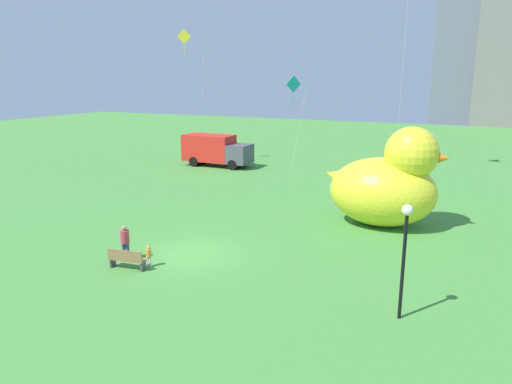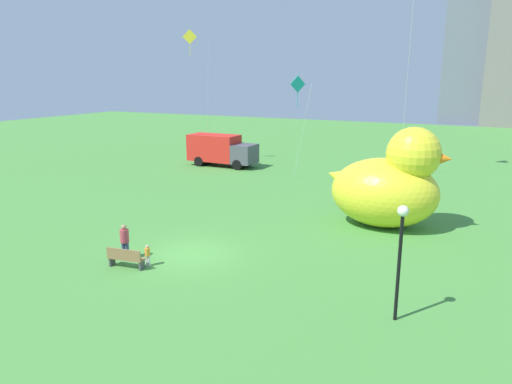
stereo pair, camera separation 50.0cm
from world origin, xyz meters
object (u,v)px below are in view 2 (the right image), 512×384
at_px(person_child, 148,254).
at_px(giant_inflatable_duck, 389,185).
at_px(park_bench, 125,258).
at_px(lamppost, 401,241).
at_px(kite_teal, 298,87).
at_px(person_adult, 125,240).
at_px(kite_yellow, 191,43).
at_px(box_truck, 221,150).

bearing_deg(person_child, giant_inflatable_duck, 51.92).
bearing_deg(person_child, park_bench, -138.21).
relative_size(person_child, lamppost, 0.24).
height_order(lamppost, kite_teal, kite_teal).
relative_size(person_adult, kite_yellow, 0.13).
relative_size(person_adult, giant_inflatable_duck, 0.24).
height_order(person_adult, lamppost, lamppost).
xyz_separation_m(kite_yellow, kite_teal, (11.39, -2.66, -3.73)).
relative_size(person_adult, person_child, 1.68).
distance_m(person_adult, person_child, 1.51).
relative_size(giant_inflatable_duck, box_truck, 1.04).
bearing_deg(giant_inflatable_duck, kite_teal, 135.14).
distance_m(box_truck, kite_yellow, 9.93).
bearing_deg(lamppost, kite_yellow, 136.01).
distance_m(person_adult, box_truck, 23.21).
height_order(person_child, giant_inflatable_duck, giant_inflatable_duck).
xyz_separation_m(person_child, box_truck, (-9.34, 22.03, 0.92)).
bearing_deg(box_truck, giant_inflatable_duck, -33.65).
distance_m(person_child, kite_teal, 20.39).
bearing_deg(person_adult, box_truck, 109.90).
xyz_separation_m(lamppost, kite_teal, (-11.30, 19.24, 4.42)).
bearing_deg(box_truck, person_adult, -70.10).
relative_size(box_truck, kite_teal, 0.79).
bearing_deg(person_child, kite_teal, 92.21).
height_order(park_bench, person_child, person_child).
bearing_deg(kite_teal, park_bench, -89.87).
bearing_deg(kite_yellow, park_bench, -63.08).
bearing_deg(kite_yellow, person_child, -61.01).
bearing_deg(person_child, kite_yellow, 118.99).
bearing_deg(park_bench, giant_inflatable_duck, 51.26).
bearing_deg(lamppost, person_child, 179.99).
bearing_deg(lamppost, giant_inflatable_duck, 103.07).
height_order(park_bench, kite_yellow, kite_yellow).
relative_size(person_adult, lamppost, 0.40).
height_order(box_truck, kite_teal, kite_teal).
xyz_separation_m(park_bench, lamppost, (11.25, 0.62, 2.35)).
bearing_deg(kite_yellow, lamppost, -43.99).
xyz_separation_m(box_truck, kite_teal, (8.60, -2.80, 5.79)).
xyz_separation_m(giant_inflatable_duck, lamppost, (2.41, -10.40, 0.47)).
height_order(giant_inflatable_duck, lamppost, giant_inflatable_duck).
xyz_separation_m(person_adult, person_child, (1.45, -0.22, -0.36)).
relative_size(kite_yellow, kite_teal, 1.49).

